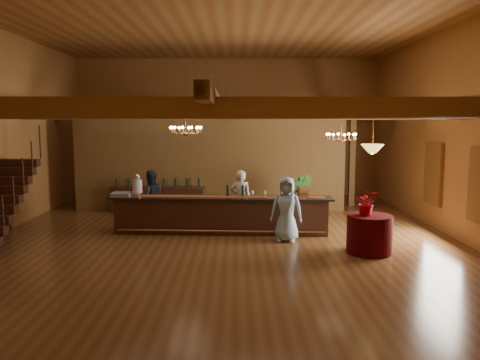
{
  "coord_description": "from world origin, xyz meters",
  "views": [
    {
      "loc": [
        0.37,
        -12.05,
        3.0
      ],
      "look_at": [
        0.48,
        0.86,
        1.39
      ],
      "focal_mm": 35.0,
      "sensor_mm": 36.0,
      "label": 1
    }
  ],
  "objects_px": {
    "beverage_dispenser": "(137,185)",
    "round_table": "(369,234)",
    "tasting_bar": "(221,215)",
    "bartender": "(241,199)",
    "raffle_drum": "(304,191)",
    "chandelier_right": "(341,136)",
    "backbar_shelf": "(158,200)",
    "pendant_lamp": "(372,149)",
    "guest": "(287,209)",
    "chandelier_left": "(186,130)",
    "floor_plant": "(299,196)",
    "staff_second": "(151,199)"
  },
  "relations": [
    {
      "from": "chandelier_right",
      "to": "backbar_shelf",
      "type": "bearing_deg",
      "value": 153.59
    },
    {
      "from": "chandelier_right",
      "to": "staff_second",
      "type": "bearing_deg",
      "value": 174.3
    },
    {
      "from": "pendant_lamp",
      "to": "floor_plant",
      "type": "height_order",
      "value": "pendant_lamp"
    },
    {
      "from": "chandelier_left",
      "to": "guest",
      "type": "bearing_deg",
      "value": -9.51
    },
    {
      "from": "chandelier_left",
      "to": "bartender",
      "type": "height_order",
      "value": "chandelier_left"
    },
    {
      "from": "staff_second",
      "to": "guest",
      "type": "bearing_deg",
      "value": 135.68
    },
    {
      "from": "beverage_dispenser",
      "to": "bartender",
      "type": "bearing_deg",
      "value": 9.67
    },
    {
      "from": "backbar_shelf",
      "to": "guest",
      "type": "distance_m",
      "value": 5.36
    },
    {
      "from": "raffle_drum",
      "to": "backbar_shelf",
      "type": "height_order",
      "value": "raffle_drum"
    },
    {
      "from": "beverage_dispenser",
      "to": "round_table",
      "type": "xyz_separation_m",
      "value": [
        5.74,
        -2.16,
        -0.84
      ]
    },
    {
      "from": "tasting_bar",
      "to": "beverage_dispenser",
      "type": "height_order",
      "value": "beverage_dispenser"
    },
    {
      "from": "guest",
      "to": "beverage_dispenser",
      "type": "bearing_deg",
      "value": 179.43
    },
    {
      "from": "beverage_dispenser",
      "to": "round_table",
      "type": "height_order",
      "value": "beverage_dispenser"
    },
    {
      "from": "staff_second",
      "to": "guest",
      "type": "relative_size",
      "value": 1.0
    },
    {
      "from": "guest",
      "to": "floor_plant",
      "type": "height_order",
      "value": "guest"
    },
    {
      "from": "tasting_bar",
      "to": "raffle_drum",
      "type": "xyz_separation_m",
      "value": [
        2.2,
        -0.18,
        0.67
      ]
    },
    {
      "from": "raffle_drum",
      "to": "round_table",
      "type": "bearing_deg",
      "value": -54.85
    },
    {
      "from": "tasting_bar",
      "to": "guest",
      "type": "relative_size",
      "value": 3.67
    },
    {
      "from": "raffle_drum",
      "to": "chandelier_left",
      "type": "bearing_deg",
      "value": -174.98
    },
    {
      "from": "beverage_dispenser",
      "to": "raffle_drum",
      "type": "distance_m",
      "value": 4.49
    },
    {
      "from": "tasting_bar",
      "to": "chandelier_right",
      "type": "xyz_separation_m",
      "value": [
        3.24,
        0.17,
        2.1
      ]
    },
    {
      "from": "floor_plant",
      "to": "bartender",
      "type": "bearing_deg",
      "value": -146.5
    },
    {
      "from": "round_table",
      "to": "chandelier_left",
      "type": "distance_m",
      "value": 5.16
    },
    {
      "from": "backbar_shelf",
      "to": "bartender",
      "type": "bearing_deg",
      "value": -31.92
    },
    {
      "from": "backbar_shelf",
      "to": "bartender",
      "type": "distance_m",
      "value": 3.5
    },
    {
      "from": "beverage_dispenser",
      "to": "bartender",
      "type": "height_order",
      "value": "bartender"
    },
    {
      "from": "raffle_drum",
      "to": "chandelier_right",
      "type": "xyz_separation_m",
      "value": [
        1.04,
        0.35,
        1.44
      ]
    },
    {
      "from": "backbar_shelf",
      "to": "bartender",
      "type": "height_order",
      "value": "bartender"
    },
    {
      "from": "round_table",
      "to": "chandelier_left",
      "type": "xyz_separation_m",
      "value": [
        -4.33,
        1.52,
        2.36
      ]
    },
    {
      "from": "beverage_dispenser",
      "to": "chandelier_right",
      "type": "distance_m",
      "value": 5.67
    },
    {
      "from": "tasting_bar",
      "to": "bartender",
      "type": "xyz_separation_m",
      "value": [
        0.55,
        0.67,
        0.32
      ]
    },
    {
      "from": "bartender",
      "to": "staff_second",
      "type": "bearing_deg",
      "value": 13.98
    },
    {
      "from": "pendant_lamp",
      "to": "guest",
      "type": "height_order",
      "value": "pendant_lamp"
    },
    {
      "from": "round_table",
      "to": "floor_plant",
      "type": "relative_size",
      "value": 0.73
    },
    {
      "from": "beverage_dispenser",
      "to": "backbar_shelf",
      "type": "bearing_deg",
      "value": 87.48
    },
    {
      "from": "raffle_drum",
      "to": "staff_second",
      "type": "distance_m",
      "value": 4.32
    },
    {
      "from": "round_table",
      "to": "staff_second",
      "type": "bearing_deg",
      "value": 154.02
    },
    {
      "from": "backbar_shelf",
      "to": "guest",
      "type": "relative_size",
      "value": 1.89
    },
    {
      "from": "round_table",
      "to": "guest",
      "type": "bearing_deg",
      "value": 148.45
    },
    {
      "from": "bartender",
      "to": "guest",
      "type": "xyz_separation_m",
      "value": [
        1.13,
        -1.55,
        -0.01
      ]
    },
    {
      "from": "chandelier_left",
      "to": "bartender",
      "type": "xyz_separation_m",
      "value": [
        1.42,
        1.12,
        -1.97
      ]
    },
    {
      "from": "tasting_bar",
      "to": "chandelier_left",
      "type": "distance_m",
      "value": 2.49
    },
    {
      "from": "backbar_shelf",
      "to": "pendant_lamp",
      "type": "distance_m",
      "value": 7.66
    },
    {
      "from": "staff_second",
      "to": "floor_plant",
      "type": "distance_m",
      "value": 4.54
    },
    {
      "from": "beverage_dispenser",
      "to": "staff_second",
      "type": "relative_size",
      "value": 0.37
    },
    {
      "from": "tasting_bar",
      "to": "guest",
      "type": "distance_m",
      "value": 1.92
    },
    {
      "from": "tasting_bar",
      "to": "raffle_drum",
      "type": "bearing_deg",
      "value": -1.2
    },
    {
      "from": "chandelier_left",
      "to": "bartender",
      "type": "bearing_deg",
      "value": 38.34
    },
    {
      "from": "backbar_shelf",
      "to": "staff_second",
      "type": "xyz_separation_m",
      "value": [
        0.14,
        -2.16,
        0.38
      ]
    },
    {
      "from": "tasting_bar",
      "to": "pendant_lamp",
      "type": "bearing_deg",
      "value": -26.16
    }
  ]
}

